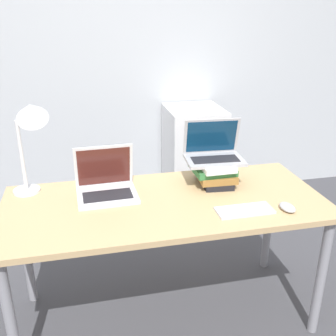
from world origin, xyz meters
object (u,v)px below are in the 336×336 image
at_px(book_stack, 214,172).
at_px(laptop_left, 106,186).
at_px(mini_fridge, 193,159).
at_px(desk_lamp, 30,122).
at_px(laptop_on_books, 213,152).
at_px(mouse, 287,207).
at_px(wireless_keyboard, 244,210).

bearing_deg(book_stack, laptop_left, -178.69).
bearing_deg(mini_fridge, desk_lamp, -137.85).
bearing_deg(laptop_on_books, mini_fridge, 78.99).
distance_m(mouse, mini_fridge, 1.54).
height_order(book_stack, mini_fridge, mini_fridge).
bearing_deg(book_stack, desk_lamp, 175.20).
relative_size(laptop_left, laptop_on_books, 0.97).
height_order(desk_lamp, mini_fridge, desk_lamp).
bearing_deg(desk_lamp, laptop_on_books, -3.52).
height_order(laptop_left, mini_fridge, laptop_left).
distance_m(book_stack, mini_fridge, 1.20).
distance_m(laptop_left, mini_fridge, 1.44).
xyz_separation_m(book_stack, mini_fridge, (0.21, 1.13, -0.36)).
xyz_separation_m(laptop_on_books, mini_fridge, (0.22, 1.11, -0.47)).
bearing_deg(laptop_left, mouse, -23.30).
distance_m(laptop_on_books, desk_lamp, 0.97).
relative_size(laptop_left, book_stack, 1.18).
relative_size(desk_lamp, mini_fridge, 0.60).
distance_m(book_stack, mouse, 0.46).
distance_m(wireless_keyboard, mini_fridge, 1.52).
height_order(laptop_on_books, wireless_keyboard, laptop_on_books).
relative_size(mouse, desk_lamp, 0.20).
relative_size(laptop_left, wireless_keyboard, 1.13).
relative_size(laptop_left, mini_fridge, 0.36).
xyz_separation_m(mouse, mini_fridge, (-0.04, 1.51, -0.30)).
distance_m(laptop_left, book_stack, 0.60).
relative_size(laptop_on_books, desk_lamp, 0.61).
bearing_deg(desk_lamp, laptop_left, -15.03).
relative_size(laptop_on_books, mini_fridge, 0.37).
bearing_deg(book_stack, wireless_keyboard, -83.97).
bearing_deg(desk_lamp, mini_fridge, 42.15).
relative_size(mouse, mini_fridge, 0.12).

